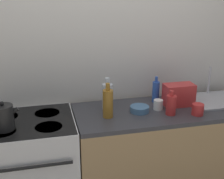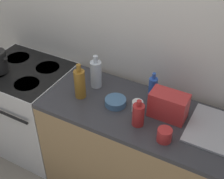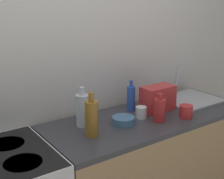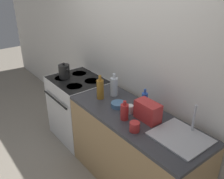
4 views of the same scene
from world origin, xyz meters
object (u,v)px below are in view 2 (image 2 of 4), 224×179
Objects in this scene: bottle_blue at (153,89)px; cup_white at (137,106)px; bottle_clear at (96,74)px; cup_red at (164,135)px; stove at (30,109)px; toaster at (168,105)px; bottle_amber at (80,83)px; bottle_red at (138,115)px; bowl at (116,102)px.

bottle_blue is 2.76× the size of cup_white.
bottle_blue is at bearing 6.16° from bottle_clear.
bottle_blue is 2.46× the size of cup_red.
stove is at bearing 172.05° from cup_red.
cup_red reaches higher than stove.
toaster is 0.64m from bottle_clear.
stove is 1.21m from cup_white.
bottle_amber is at bearing -171.05° from toaster.
bottle_clear reaches higher than toaster.
bottle_clear is (0.69, 0.11, 0.56)m from stove.
bottle_clear reaches higher than cup_red.
bottle_amber is at bearing -155.56° from bottle_blue.
toaster is 1.27× the size of bottle_red.
bottle_amber reaches higher than bottle_blue.
bottle_red is at bearing -25.38° from bowl.
toaster is 0.23m from bottle_red.
bottle_clear is at bearing 152.80° from bottle_red.
bottle_amber is at bearing -172.05° from bowl.
bottle_amber is 1.39× the size of bottle_red.
bottle_amber is (0.65, -0.06, 0.57)m from stove.
stove is 3.47× the size of toaster.
bottle_clear is at bearing 173.56° from toaster.
cup_red is (1.38, -0.19, 0.49)m from stove.
bottle_blue is 0.87× the size of bottle_clear.
bottle_red is (0.02, -0.30, -0.01)m from bottle_blue.
bowl is (0.25, -0.14, -0.09)m from bottle_clear.
bottle_blue is 0.55m from bottle_amber.
toaster reaches higher than cup_red.
cup_red is at bearing -7.95° from stove.
bottle_red is 1.29× the size of bowl.
bottle_blue is at bearing 123.48° from cup_red.
toaster is at bearing 9.69° from bowl.
toaster reaches higher than stove.
bottle_blue is at bearing 8.02° from stove.
bowl is at bearing 159.45° from cup_red.
toaster is 0.25m from cup_red.
bottle_red is 0.75× the size of bottle_clear.
bottle_amber is (-0.67, -0.11, 0.02)m from toaster.
toaster is at bearing -6.44° from bottle_clear.
bottle_amber is 2.96× the size of cup_red.
bottle_clear is (0.04, 0.18, -0.00)m from bottle_amber.
bottle_blue is 1.50× the size of bowl.
bowl is (-0.38, -0.07, -0.07)m from toaster.
cup_white is at bearing -0.61° from stove.
cup_white is (0.46, 0.05, -0.08)m from bottle_amber.
bottle_amber is 0.30m from bowl.
cup_red is at bearing -20.55° from bowl.
bottle_clear is (-0.63, 0.07, 0.02)m from toaster.
stove is 5.71× the size of bowl.
bottle_blue is 0.43m from cup_red.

